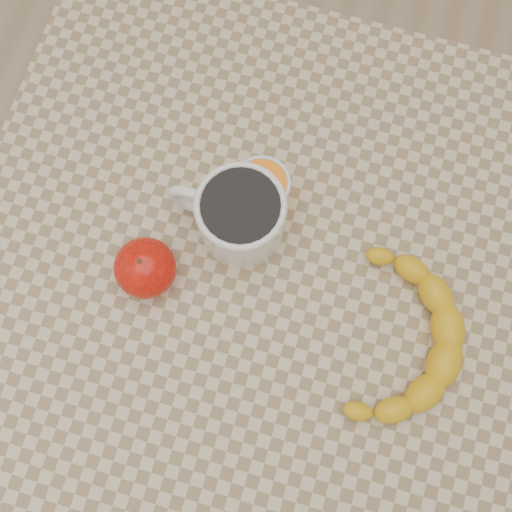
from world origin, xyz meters
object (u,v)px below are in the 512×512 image
(orange_juice_glass, at_px, (261,193))
(apple, at_px, (145,268))
(coffee_mug, at_px, (239,215))
(banana, at_px, (401,342))
(table, at_px, (256,273))

(orange_juice_glass, distance_m, apple, 0.18)
(coffee_mug, relative_size, banana, 0.57)
(coffee_mug, bearing_deg, table, -48.38)
(apple, xyz_separation_m, banana, (0.34, 0.00, -0.02))
(orange_juice_glass, height_order, apple, orange_juice_glass)
(coffee_mug, height_order, banana, coffee_mug)
(coffee_mug, distance_m, banana, 0.26)
(apple, height_order, banana, apple)
(apple, bearing_deg, orange_juice_glass, 49.55)
(table, bearing_deg, coffee_mug, 131.62)
(table, xyz_separation_m, coffee_mug, (-0.03, 0.04, 0.14))
(table, xyz_separation_m, apple, (-0.13, -0.06, 0.12))
(table, height_order, banana, banana)
(table, bearing_deg, orange_juice_glass, 101.02)
(table, distance_m, orange_juice_glass, 0.15)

